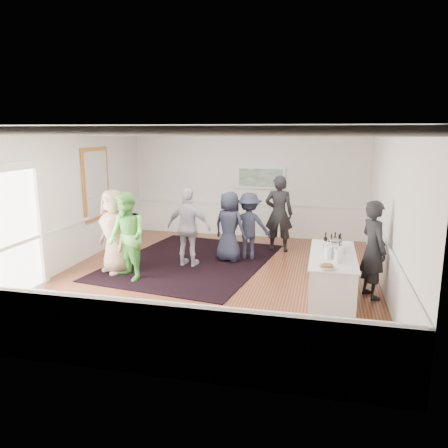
% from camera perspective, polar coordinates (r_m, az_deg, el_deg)
% --- Properties ---
extents(floor, '(8.00, 8.00, 0.00)m').
position_cam_1_polar(floor, '(9.60, -1.22, -6.94)').
color(floor, brown).
rests_on(floor, ground).
extents(ceiling, '(7.00, 8.00, 0.02)m').
position_cam_1_polar(ceiling, '(9.08, -1.31, 12.52)').
color(ceiling, white).
rests_on(ceiling, wall_back).
extents(wall_left, '(0.02, 8.00, 3.20)m').
position_cam_1_polar(wall_left, '(10.62, -19.91, 3.08)').
color(wall_left, white).
rests_on(wall_left, floor).
extents(wall_right, '(0.02, 8.00, 3.20)m').
position_cam_1_polar(wall_right, '(9.01, 20.85, 1.51)').
color(wall_right, white).
rests_on(wall_right, floor).
extents(wall_back, '(7.00, 0.02, 3.20)m').
position_cam_1_polar(wall_back, '(13.08, 3.10, 5.35)').
color(wall_back, white).
rests_on(wall_back, floor).
extents(wall_front, '(7.00, 0.02, 3.20)m').
position_cam_1_polar(wall_front, '(5.51, -11.65, -4.29)').
color(wall_front, white).
rests_on(wall_front, floor).
extents(wainscoting, '(7.00, 8.00, 1.00)m').
position_cam_1_polar(wainscoting, '(9.45, -1.23, -4.08)').
color(wainscoting, white).
rests_on(wainscoting, floor).
extents(mirror, '(0.05, 1.25, 1.85)m').
position_cam_1_polar(mirror, '(11.67, -16.34, 5.06)').
color(mirror, '#D3863E').
rests_on(mirror, wall_left).
extents(doorway, '(0.10, 1.78, 2.56)m').
position_cam_1_polar(doorway, '(9.11, -25.98, 0.01)').
color(doorway, white).
rests_on(doorway, wall_left).
extents(landscape_painting, '(1.44, 0.06, 0.66)m').
position_cam_1_polar(landscape_painting, '(12.94, 4.82, 6.06)').
color(landscape_painting, white).
rests_on(landscape_painting, wall_back).
extents(area_rug, '(4.03, 4.93, 0.02)m').
position_cam_1_polar(area_rug, '(10.70, -4.25, -4.89)').
color(area_rug, black).
rests_on(area_rug, floor).
extents(serving_table, '(0.84, 2.19, 0.89)m').
position_cam_1_polar(serving_table, '(8.48, 13.91, -6.73)').
color(serving_table, silver).
rests_on(serving_table, floor).
extents(bartender, '(0.70, 0.81, 1.88)m').
position_cam_1_polar(bartender, '(8.70, 18.92, -3.17)').
color(bartender, black).
rests_on(bartender, floor).
extents(guest_tan, '(1.10, 1.01, 1.88)m').
position_cam_1_polar(guest_tan, '(9.96, -14.17, -0.97)').
color(guest_tan, '#A08164').
rests_on(guest_tan, floor).
extents(guest_green, '(1.16, 1.12, 1.88)m').
position_cam_1_polar(guest_green, '(9.42, -12.57, -1.64)').
color(guest_green, '#5BBF4C').
rests_on(guest_green, floor).
extents(guest_lilac, '(1.12, 0.56, 1.85)m').
position_cam_1_polar(guest_lilac, '(10.18, -4.64, -0.48)').
color(guest_lilac, '#B4A9BD').
rests_on(guest_lilac, floor).
extents(guest_dark_a, '(1.12, 0.71, 1.66)m').
position_cam_1_polar(guest_dark_a, '(10.77, 3.27, -0.27)').
color(guest_dark_a, '#212537').
rests_on(guest_dark_a, floor).
extents(guest_dark_b, '(0.74, 0.49, 2.01)m').
position_cam_1_polar(guest_dark_b, '(11.50, 7.17, 1.35)').
color(guest_dark_b, black).
rests_on(guest_dark_b, floor).
extents(guest_navy, '(0.98, 0.81, 1.71)m').
position_cam_1_polar(guest_navy, '(10.56, 0.71, -0.35)').
color(guest_navy, '#212537').
rests_on(guest_navy, floor).
extents(wine_bottles, '(0.36, 0.25, 0.31)m').
position_cam_1_polar(wine_bottles, '(8.77, 14.19, -2.07)').
color(wine_bottles, black).
rests_on(wine_bottles, serving_table).
extents(juice_pitchers, '(0.35, 0.56, 0.24)m').
position_cam_1_polar(juice_pitchers, '(8.06, 14.14, -3.55)').
color(juice_pitchers, '#73C044').
rests_on(juice_pitchers, serving_table).
extents(ice_bucket, '(0.26, 0.26, 0.25)m').
position_cam_1_polar(ice_bucket, '(8.48, 14.20, -2.83)').
color(ice_bucket, silver).
rests_on(ice_bucket, serving_table).
extents(nut_bowl, '(0.27, 0.27, 0.08)m').
position_cam_1_polar(nut_bowl, '(7.44, 13.33, -5.48)').
color(nut_bowl, white).
rests_on(nut_bowl, serving_table).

